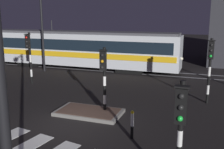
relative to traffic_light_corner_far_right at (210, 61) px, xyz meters
name	(u,v)px	position (x,y,z in m)	size (l,w,h in m)	color
ground_plane	(70,124)	(-5.51, -4.94, -2.28)	(120.00, 120.00, 0.00)	black
rail_near	(135,74)	(-5.51, 5.98, -2.26)	(80.00, 0.12, 0.03)	#59595E
rail_far	(140,70)	(-5.51, 7.41, -2.26)	(80.00, 0.12, 0.03)	#59595E
traffic_island	(89,112)	(-5.25, -3.54, -2.19)	(3.08, 1.73, 0.18)	slate
traffic_light_corner_far_right	(210,61)	(0.00, 0.00, 0.00)	(0.36, 0.42, 3.45)	black
traffic_light_median_centre	(104,71)	(-4.61, -3.23, -0.20)	(0.36, 0.42, 3.15)	black
traffic_light_corner_far_left	(29,50)	(-11.36, 0.36, 0.03)	(0.36, 0.42, 3.49)	black
traffic_light_corner_near_right	(180,122)	(-0.66, -8.06, -0.28)	(0.36, 0.42, 3.03)	black
street_lamp_trackside_left	(40,13)	(-12.96, 4.12, 2.50)	(0.44, 1.21, 7.59)	black
tram	(79,48)	(-10.88, 6.69, -0.53)	(17.79, 2.58, 4.15)	silver
bollard_island_edge	(132,125)	(-2.63, -5.36, -1.72)	(0.12, 0.12, 1.11)	black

